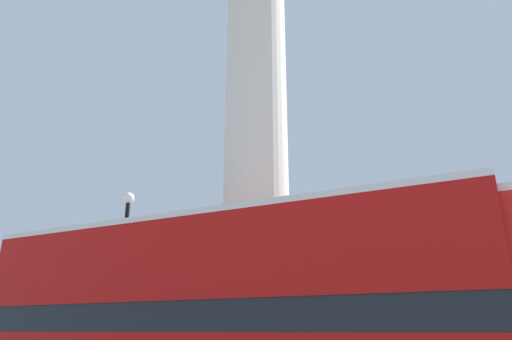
# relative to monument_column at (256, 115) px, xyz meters

# --- Properties ---
(monument_column) EXTENTS (5.91, 5.91, 25.92)m
(monument_column) POSITION_rel_monument_column_xyz_m (0.00, 0.00, 0.00)
(monument_column) COLOR beige
(monument_column) RESTS_ON ground_plane
(bus_a) EXTENTS (10.97, 3.12, 4.49)m
(bus_a) POSITION_rel_monument_column_xyz_m (1.13, -4.27, -6.77)
(bus_a) COLOR #A80F0C
(bus_a) RESTS_ON ground_plane
(street_lamp) EXTENTS (0.37, 0.37, 6.53)m
(street_lamp) POSITION_rel_monument_column_xyz_m (-3.83, -1.64, -5.91)
(street_lamp) COLOR black
(street_lamp) RESTS_ON ground_plane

